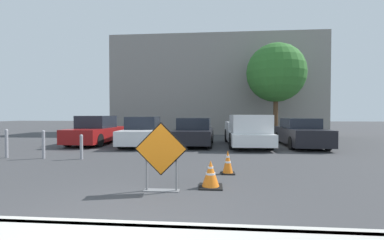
% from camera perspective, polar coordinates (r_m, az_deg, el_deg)
% --- Properties ---
extents(ground_plane, '(96.00, 96.00, 0.00)m').
position_cam_1_polar(ground_plane, '(13.60, -1.44, -5.67)').
color(ground_plane, '#3D3D3F').
extents(curb_lip, '(29.39, 0.20, 0.14)m').
position_cam_1_polar(curb_lip, '(4.04, -18.36, -21.74)').
color(curb_lip, beige).
rests_on(curb_lip, ground_plane).
extents(road_closed_sign, '(1.13, 0.20, 1.48)m').
position_cam_1_polar(road_closed_sign, '(5.53, -6.90, -7.60)').
color(road_closed_sign, black).
rests_on(road_closed_sign, ground_plane).
extents(traffic_cone_nearest, '(0.53, 0.53, 0.61)m').
position_cam_1_polar(traffic_cone_nearest, '(5.92, 4.16, -11.93)').
color(traffic_cone_nearest, black).
rests_on(traffic_cone_nearest, ground_plane).
extents(traffic_cone_second, '(0.38, 0.38, 0.65)m').
position_cam_1_polar(traffic_cone_second, '(7.26, 7.96, -9.31)').
color(traffic_cone_second, black).
rests_on(traffic_cone_second, ground_plane).
extents(parked_car_nearest, '(1.85, 4.29, 1.56)m').
position_cam_1_polar(parked_car_nearest, '(15.17, -20.55, -2.33)').
color(parked_car_nearest, maroon).
rests_on(parked_car_nearest, ground_plane).
extents(parked_car_second, '(2.05, 4.70, 1.51)m').
position_cam_1_polar(parked_car_second, '(13.99, -10.79, -2.63)').
color(parked_car_second, silver).
rests_on(parked_car_second, ground_plane).
extents(parked_car_third, '(2.02, 4.05, 1.45)m').
position_cam_1_polar(parked_car_third, '(13.59, 0.49, -2.81)').
color(parked_car_third, black).
rests_on(parked_car_third, ground_plane).
extents(pickup_truck, '(2.09, 5.44, 1.61)m').
position_cam_1_polar(pickup_truck, '(13.51, 12.13, -2.63)').
color(pickup_truck, silver).
rests_on(pickup_truck, ground_plane).
extents(parked_car_fourth, '(1.89, 4.58, 1.44)m').
position_cam_1_polar(parked_car_fourth, '(14.33, 22.91, -2.71)').
color(parked_car_fourth, black).
rests_on(parked_car_fourth, ground_plane).
extents(bollard_nearest, '(0.12, 0.12, 0.91)m').
position_cam_1_polar(bollard_nearest, '(10.28, -23.37, -5.33)').
color(bollard_nearest, gray).
rests_on(bollard_nearest, ground_plane).
extents(bollard_second, '(0.12, 0.12, 1.06)m').
position_cam_1_polar(bollard_second, '(11.04, -30.12, -4.56)').
color(bollard_second, gray).
rests_on(bollard_second, ground_plane).
extents(bollard_third, '(0.12, 0.12, 1.09)m').
position_cam_1_polar(bollard_third, '(11.93, -35.92, -4.12)').
color(bollard_third, gray).
rests_on(bollard_third, ground_plane).
extents(building_facade_backdrop, '(17.73, 5.00, 8.24)m').
position_cam_1_polar(building_facade_backdrop, '(23.40, 5.32, 7.34)').
color(building_facade_backdrop, gray).
rests_on(building_facade_backdrop, ground_plane).
extents(street_tree_behind_lot, '(4.07, 4.07, 6.58)m').
position_cam_1_polar(street_tree_behind_lot, '(19.08, 18.15, 9.93)').
color(street_tree_behind_lot, '#513823').
rests_on(street_tree_behind_lot, ground_plane).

